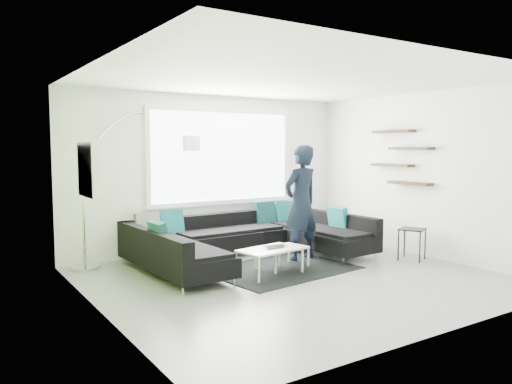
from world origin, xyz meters
TOP-DOWN VIEW (x-y plane):
  - ground at (0.00, 0.00)m, footprint 5.50×5.50m
  - room_shell at (0.04, 0.21)m, footprint 5.54×5.04m
  - sectional_sofa at (0.07, 1.24)m, footprint 3.80×2.45m
  - rug at (0.13, 0.54)m, footprint 2.34×1.82m
  - coffee_table at (0.01, 0.46)m, footprint 1.30×0.89m
  - arc_lamp at (-2.38, 2.19)m, footprint 2.45×1.31m
  - side_table at (2.34, -0.13)m, footprint 0.51×0.51m
  - person at (0.81, 0.90)m, footprint 0.82×0.64m
  - laptop at (-0.07, 0.32)m, footprint 0.40×0.28m

SIDE VIEW (x-z plane):
  - ground at x=0.00m, z-range 0.00..0.00m
  - rug at x=0.13m, z-range 0.00..0.01m
  - coffee_table at x=0.01m, z-range 0.00..0.39m
  - side_table at x=2.34m, z-range 0.00..0.53m
  - sectional_sofa at x=0.07m, z-range -0.05..0.75m
  - laptop at x=-0.07m, z-range 0.39..0.42m
  - person at x=0.81m, z-range 0.00..1.91m
  - arc_lamp at x=-2.38m, z-range 0.00..2.48m
  - room_shell at x=0.04m, z-range 0.40..3.22m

